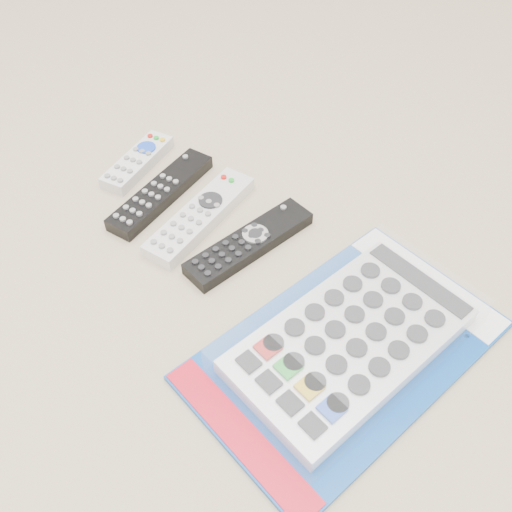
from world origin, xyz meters
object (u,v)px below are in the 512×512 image
Objects in this scene: remote_small_grey at (138,162)px; remote_slim_black at (161,192)px; remote_large_black at (249,243)px; remote_silver_dvd at (200,216)px; jumbo_remote_packaged at (350,339)px.

remote_small_grey is 0.09m from remote_slim_black.
remote_slim_black is 1.00× the size of remote_large_black.
remote_silver_dvd is (0.17, -0.03, 0.00)m from remote_small_grey.
jumbo_remote_packaged reaches higher than remote_silver_dvd.
remote_silver_dvd is 0.30m from jumbo_remote_packaged.
remote_slim_black is 0.98× the size of remote_silver_dvd.
remote_slim_black is at bearing 173.71° from remote_silver_dvd.
remote_small_grey is 0.47m from jumbo_remote_packaged.
remote_silver_dvd is at bearing -22.34° from remote_small_grey.
remote_large_black is 0.51× the size of jumbo_remote_packaged.
jumbo_remote_packaged is (0.38, -0.06, 0.01)m from remote_slim_black.
jumbo_remote_packaged is at bearing -15.87° from remote_silver_dvd.
jumbo_remote_packaged is (0.20, -0.06, 0.01)m from remote_large_black.
jumbo_remote_packaged reaches higher than remote_large_black.
remote_slim_black reaches higher than remote_large_black.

